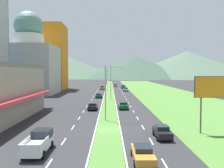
{
  "coord_description": "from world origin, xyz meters",
  "views": [
    {
      "loc": [
        0.28,
        -33.82,
        8.09
      ],
      "look_at": [
        0.81,
        27.85,
        5.0
      ],
      "focal_mm": 39.17,
      "sensor_mm": 36.0,
      "label": 1
    }
  ],
  "objects_px": {
    "street_lamp_near": "(108,89)",
    "pickup_truck_0": "(39,142)",
    "car_0": "(124,87)",
    "car_1": "(123,105)",
    "car_3": "(143,153)",
    "car_9": "(99,95)",
    "car_7": "(162,132)",
    "street_lamp_mid": "(110,80)",
    "street_lamp_far": "(108,78)",
    "billboard_roadside": "(216,90)",
    "car_8": "(93,106)",
    "car_5": "(115,85)",
    "car_4": "(126,89)",
    "car_2": "(123,86)",
    "car_6": "(102,88)"
  },
  "relations": [
    {
      "from": "street_lamp_far",
      "to": "car_1",
      "type": "relative_size",
      "value": 2.13
    },
    {
      "from": "billboard_roadside",
      "to": "car_7",
      "type": "relative_size",
      "value": 1.78
    },
    {
      "from": "street_lamp_near",
      "to": "car_8",
      "type": "bearing_deg",
      "value": 105.94
    },
    {
      "from": "street_lamp_near",
      "to": "pickup_truck_0",
      "type": "relative_size",
      "value": 1.67
    },
    {
      "from": "street_lamp_near",
      "to": "car_2",
      "type": "relative_size",
      "value": 1.98
    },
    {
      "from": "street_lamp_mid",
      "to": "billboard_roadside",
      "type": "bearing_deg",
      "value": -70.78
    },
    {
      "from": "street_lamp_far",
      "to": "billboard_roadside",
      "type": "xyz_separation_m",
      "value": [
        14.59,
        -70.84,
        0.48
      ]
    },
    {
      "from": "car_5",
      "to": "car_7",
      "type": "bearing_deg",
      "value": 1.88
    },
    {
      "from": "car_0",
      "to": "car_5",
      "type": "relative_size",
      "value": 1.09
    },
    {
      "from": "street_lamp_mid",
      "to": "street_lamp_far",
      "type": "relative_size",
      "value": 1.1
    },
    {
      "from": "car_6",
      "to": "car_9",
      "type": "xyz_separation_m",
      "value": [
        0.15,
        -35.92,
        -0.06
      ]
    },
    {
      "from": "car_2",
      "to": "pickup_truck_0",
      "type": "bearing_deg",
      "value": -8.12
    },
    {
      "from": "car_0",
      "to": "car_4",
      "type": "distance_m",
      "value": 13.82
    },
    {
      "from": "street_lamp_near",
      "to": "street_lamp_mid",
      "type": "height_order",
      "value": "street_lamp_mid"
    },
    {
      "from": "car_2",
      "to": "car_8",
      "type": "relative_size",
      "value": 1.01
    },
    {
      "from": "car_2",
      "to": "car_7",
      "type": "relative_size",
      "value": 1.08
    },
    {
      "from": "billboard_roadside",
      "to": "pickup_truck_0",
      "type": "height_order",
      "value": "billboard_roadside"
    },
    {
      "from": "car_0",
      "to": "car_8",
      "type": "relative_size",
      "value": 0.98
    },
    {
      "from": "car_7",
      "to": "car_3",
      "type": "bearing_deg",
      "value": -23.95
    },
    {
      "from": "street_lamp_near",
      "to": "car_9",
      "type": "height_order",
      "value": "street_lamp_near"
    },
    {
      "from": "car_5",
      "to": "car_9",
      "type": "relative_size",
      "value": 0.85
    },
    {
      "from": "car_7",
      "to": "car_1",
      "type": "bearing_deg",
      "value": -171.51
    },
    {
      "from": "street_lamp_mid",
      "to": "car_1",
      "type": "bearing_deg",
      "value": -80.75
    },
    {
      "from": "car_1",
      "to": "car_7",
      "type": "bearing_deg",
      "value": 8.49
    },
    {
      "from": "car_6",
      "to": "car_8",
      "type": "height_order",
      "value": "car_6"
    },
    {
      "from": "car_1",
      "to": "car_8",
      "type": "height_order",
      "value": "car_1"
    },
    {
      "from": "street_lamp_far",
      "to": "pickup_truck_0",
      "type": "xyz_separation_m",
      "value": [
        -6.35,
        -77.93,
        -4.31
      ]
    },
    {
      "from": "street_lamp_mid",
      "to": "street_lamp_far",
      "type": "distance_m",
      "value": 31.08
    },
    {
      "from": "car_7",
      "to": "pickup_truck_0",
      "type": "height_order",
      "value": "pickup_truck_0"
    },
    {
      "from": "street_lamp_near",
      "to": "car_6",
      "type": "height_order",
      "value": "street_lamp_near"
    },
    {
      "from": "car_3",
      "to": "car_9",
      "type": "xyz_separation_m",
      "value": [
        -6.45,
        54.01,
        0.03
      ]
    },
    {
      "from": "billboard_roadside",
      "to": "pickup_truck_0",
      "type": "xyz_separation_m",
      "value": [
        -20.93,
        -7.09,
        -4.79
      ]
    },
    {
      "from": "street_lamp_mid",
      "to": "car_5",
      "type": "relative_size",
      "value": 2.45
    },
    {
      "from": "car_5",
      "to": "car_8",
      "type": "distance_m",
      "value": 81.14
    },
    {
      "from": "car_7",
      "to": "car_8",
      "type": "xyz_separation_m",
      "value": [
        -10.07,
        22.3,
        -0.01
      ]
    },
    {
      "from": "street_lamp_mid",
      "to": "street_lamp_near",
      "type": "bearing_deg",
      "value": -90.47
    },
    {
      "from": "car_0",
      "to": "car_1",
      "type": "height_order",
      "value": "car_0"
    },
    {
      "from": "car_4",
      "to": "street_lamp_mid",
      "type": "bearing_deg",
      "value": -12.31
    },
    {
      "from": "street_lamp_mid",
      "to": "pickup_truck_0",
      "type": "height_order",
      "value": "street_lamp_mid"
    },
    {
      "from": "street_lamp_near",
      "to": "car_1",
      "type": "distance_m",
      "value": 13.74
    },
    {
      "from": "car_2",
      "to": "car_8",
      "type": "xyz_separation_m",
      "value": [
        -10.31,
        -69.21,
        -0.03
      ]
    },
    {
      "from": "billboard_roadside",
      "to": "car_5",
      "type": "distance_m",
      "value": 101.91
    },
    {
      "from": "billboard_roadside",
      "to": "car_9",
      "type": "xyz_separation_m",
      "value": [
        -17.24,
        44.38,
        -5.04
      ]
    },
    {
      "from": "street_lamp_near",
      "to": "street_lamp_far",
      "type": "xyz_separation_m",
      "value": [
        -0.46,
        62.16,
        0.05
      ]
    },
    {
      "from": "car_6",
      "to": "street_lamp_far",
      "type": "bearing_deg",
      "value": -163.47
    },
    {
      "from": "street_lamp_far",
      "to": "car_8",
      "type": "distance_m",
      "value": 50.78
    },
    {
      "from": "street_lamp_mid",
      "to": "car_4",
      "type": "bearing_deg",
      "value": 77.69
    },
    {
      "from": "car_9",
      "to": "car_2",
      "type": "bearing_deg",
      "value": -12.6
    },
    {
      "from": "car_1",
      "to": "car_4",
      "type": "height_order",
      "value": "car_1"
    },
    {
      "from": "car_4",
      "to": "car_8",
      "type": "height_order",
      "value": "car_4"
    }
  ]
}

